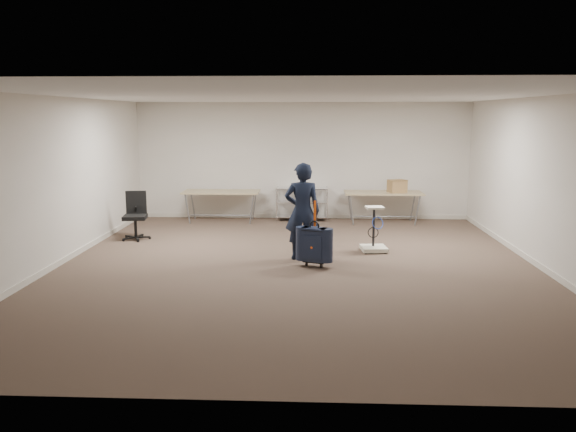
{
  "coord_description": "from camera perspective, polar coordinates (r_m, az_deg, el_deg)",
  "views": [
    {
      "loc": [
        0.24,
        -9.08,
        2.49
      ],
      "look_at": [
        -0.17,
        0.3,
        0.8
      ],
      "focal_mm": 35.0,
      "sensor_mm": 36.0,
      "label": 1
    }
  ],
  "objects": [
    {
      "name": "folding_table_right",
      "position": [
        13.26,
        9.66,
        2.19
      ],
      "size": [
        1.8,
        0.75,
        0.73
      ],
      "color": "tan",
      "rests_on": "ground"
    },
    {
      "name": "ground",
      "position": [
        9.41,
        0.93,
        -5.14
      ],
      "size": [
        9.0,
        9.0,
        0.0
      ],
      "primitive_type": "plane",
      "color": "#413428",
      "rests_on": "ground"
    },
    {
      "name": "cardboard_box",
      "position": [
        13.23,
        11.02,
        3.0
      ],
      "size": [
        0.46,
        0.4,
        0.29
      ],
      "primitive_type": "cube",
      "rotation": [
        0.0,
        0.0,
        0.34
      ],
      "color": "#A46E4C",
      "rests_on": "folding_table_right"
    },
    {
      "name": "wire_shelf",
      "position": [
        13.44,
        1.43,
        1.42
      ],
      "size": [
        1.22,
        0.47,
        0.8
      ],
      "color": "silver",
      "rests_on": "ground"
    },
    {
      "name": "suitcase",
      "position": [
        9.31,
        2.68,
        -2.93
      ],
      "size": [
        0.46,
        0.36,
        1.12
      ],
      "color": "black",
      "rests_on": "ground"
    },
    {
      "name": "room_shell",
      "position": [
        10.74,
        1.13,
        -2.94
      ],
      "size": [
        8.0,
        9.0,
        9.0
      ],
      "color": "beige",
      "rests_on": "ground"
    },
    {
      "name": "person",
      "position": [
        9.73,
        1.46,
        0.48
      ],
      "size": [
        0.64,
        0.45,
        1.7
      ],
      "primitive_type": "imported",
      "rotation": [
        0.0,
        0.0,
        3.21
      ],
      "color": "black",
      "rests_on": "ground"
    },
    {
      "name": "equipment_cart",
      "position": [
        10.51,
        8.72,
        -2.39
      ],
      "size": [
        0.5,
        0.5,
        0.84
      ],
      "color": "beige",
      "rests_on": "ground"
    },
    {
      "name": "office_chair",
      "position": [
        11.83,
        -15.21,
        -0.87
      ],
      "size": [
        0.59,
        0.59,
        0.97
      ],
      "color": "black",
      "rests_on": "ground"
    },
    {
      "name": "folding_table_left",
      "position": [
        13.32,
        -6.79,
        2.31
      ],
      "size": [
        1.8,
        0.75,
        0.73
      ],
      "color": "tan",
      "rests_on": "ground"
    }
  ]
}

